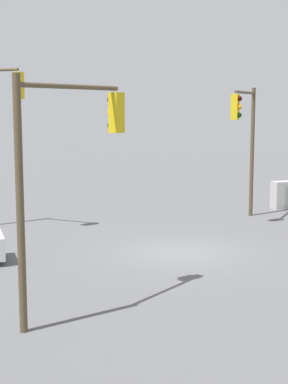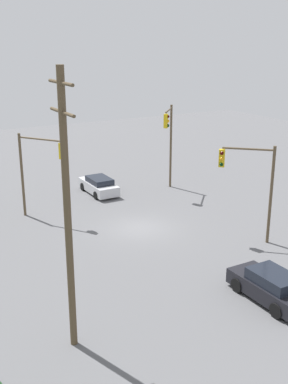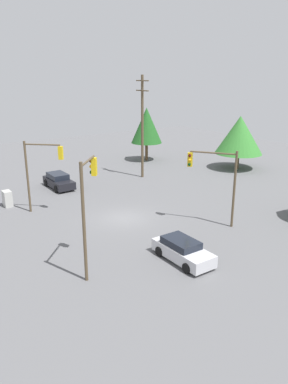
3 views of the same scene
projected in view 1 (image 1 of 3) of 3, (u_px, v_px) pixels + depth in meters
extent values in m
plane|color=#5B5B5E|center=(180.00, 252.00, 20.65)|extent=(80.00, 80.00, 0.00)
cube|color=gold|center=(19.00, 86.00, 22.99)|extent=(0.44, 0.44, 1.05)
sphere|color=#360503|center=(21.00, 77.00, 23.10)|extent=(0.22, 0.22, 0.22)
sphere|color=orange|center=(21.00, 86.00, 23.15)|extent=(0.22, 0.22, 0.22)
sphere|color=black|center=(21.00, 94.00, 23.20)|extent=(0.22, 0.22, 0.22)
cylinder|color=brown|center=(252.00, 153.00, 27.29)|extent=(0.18, 0.18, 5.95)
cylinder|color=brown|center=(245.00, 92.00, 25.57)|extent=(2.11, 2.25, 0.12)
cube|color=gold|center=(235.00, 107.00, 24.33)|extent=(0.44, 0.44, 1.05)
sphere|color=#360503|center=(239.00, 99.00, 24.21)|extent=(0.22, 0.22, 0.22)
sphere|color=orange|center=(239.00, 107.00, 24.26)|extent=(0.22, 0.22, 0.22)
sphere|color=black|center=(239.00, 115.00, 24.31)|extent=(0.22, 0.22, 0.22)
cylinder|color=brown|center=(20.00, 206.00, 12.94)|extent=(0.18, 0.18, 5.79)
cylinder|color=brown|center=(71.00, 87.00, 13.91)|extent=(2.83, 2.05, 0.12)
cube|color=gold|center=(117.00, 113.00, 15.34)|extent=(0.44, 0.42, 1.05)
sphere|color=#360503|center=(111.00, 100.00, 15.40)|extent=(0.22, 0.22, 0.22)
sphere|color=orange|center=(111.00, 113.00, 15.44)|extent=(0.22, 0.22, 0.22)
sphere|color=black|center=(112.00, 126.00, 15.49)|extent=(0.22, 0.22, 0.22)
cube|color=#B2B2AD|center=(282.00, 195.00, 29.48)|extent=(1.00, 0.66, 1.39)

